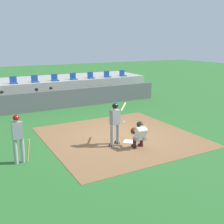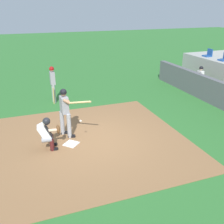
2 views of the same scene
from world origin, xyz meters
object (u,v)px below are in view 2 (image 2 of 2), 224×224
(on_deck_batter, at_px, (53,82))
(dugout_player_0, at_px, (198,77))
(home_plate, at_px, (71,144))
(stadium_seat_0, at_px, (208,54))
(stadium_seat_1, at_px, (224,58))
(batter_at_plate, at_px, (65,110))
(catcher_crouched, at_px, (48,132))

(on_deck_batter, distance_m, dugout_player_0, 8.06)
(home_plate, bearing_deg, stadium_seat_0, 119.58)
(home_plate, relative_size, stadium_seat_1, 0.92)
(batter_at_plate, distance_m, stadium_seat_1, 10.84)
(batter_at_plate, distance_m, stadium_seat_0, 11.41)
(home_plate, xyz_separation_m, on_deck_batter, (-4.49, 0.11, 1.00))
(batter_at_plate, relative_size, stadium_seat_1, 3.76)
(catcher_crouched, xyz_separation_m, dugout_player_0, (-3.93, 8.89, 0.07))
(batter_at_plate, relative_size, on_deck_batter, 1.01)
(catcher_crouched, xyz_separation_m, stadium_seat_1, (-4.34, 10.93, 0.93))
(catcher_crouched, height_order, on_deck_batter, on_deck_batter)
(batter_at_plate, height_order, catcher_crouched, batter_at_plate)
(stadium_seat_1, bearing_deg, dugout_player_0, -78.59)
(home_plate, relative_size, stadium_seat_0, 0.92)
(dugout_player_0, bearing_deg, on_deck_batter, -94.01)
(on_deck_batter, bearing_deg, batter_at_plate, -1.82)
(home_plate, height_order, stadium_seat_1, stadium_seat_1)
(home_plate, height_order, catcher_crouched, catcher_crouched)
(catcher_crouched, height_order, dugout_player_0, dugout_player_0)
(dugout_player_0, distance_m, stadium_seat_0, 2.88)
(batter_at_plate, bearing_deg, catcher_crouched, -46.97)
(home_plate, distance_m, stadium_seat_1, 11.17)
(catcher_crouched, distance_m, stadium_seat_1, 11.79)
(batter_at_plate, bearing_deg, dugout_player_0, 111.71)
(stadium_seat_1, bearing_deg, on_deck_batter, -90.87)
(home_plate, height_order, on_deck_batter, on_deck_batter)
(home_plate, relative_size, on_deck_batter, 0.25)
(catcher_crouched, distance_m, dugout_player_0, 9.72)
(home_plate, xyz_separation_m, batter_at_plate, (-0.67, -0.01, 1.01))
(catcher_crouched, bearing_deg, dugout_player_0, 113.86)
(home_plate, bearing_deg, stadium_seat_1, 113.06)
(home_plate, height_order, stadium_seat_0, stadium_seat_0)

